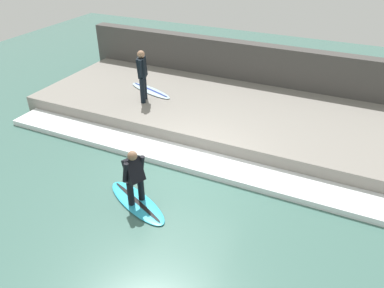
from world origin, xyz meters
TOP-DOWN VIEW (x-y plane):
  - ground_plane at (0.00, 0.00)m, footprint 28.00×28.00m
  - concrete_ledge at (3.21, 0.00)m, footprint 4.40×12.82m
  - back_wall at (5.66, 0.00)m, footprint 0.50×13.46m
  - wave_foam_crest at (0.52, 0.00)m, footprint 0.98×12.18m
  - surfboard_riding at (-1.53, 0.52)m, footprint 1.36×2.04m
  - surfer_riding at (-1.53, 0.52)m, footprint 0.49×0.52m
  - surfer_waiting_near at (2.44, 2.70)m, footprint 0.54×0.39m
  - surfboard_waiting_near at (3.18, 2.91)m, footprint 1.06×1.95m

SIDE VIEW (x-z plane):
  - ground_plane at x=0.00m, z-range 0.00..0.00m
  - surfboard_riding at x=-1.53m, z-range 0.00..0.06m
  - wave_foam_crest at x=0.52m, z-range 0.00..0.16m
  - concrete_ledge at x=3.21m, z-range 0.00..0.51m
  - surfboard_waiting_near at x=3.18m, z-range 0.50..0.57m
  - surfer_riding at x=-1.53m, z-range 0.13..1.49m
  - back_wall at x=5.66m, z-range 0.00..1.85m
  - surfer_waiting_near at x=2.44m, z-range 0.61..2.27m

